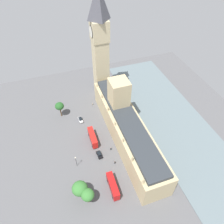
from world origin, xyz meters
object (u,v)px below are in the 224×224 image
object	(u,v)px
parliament_building	(126,126)
car_black_near_tower	(99,154)
clock_tower	(100,46)
street_lamp_slot_10	(76,160)
plane_tree_under_trees	(59,106)
plane_tree_kerbside	(80,189)
pedestrian_midblock	(92,104)
double_decker_bus_far_end	(113,186)
plane_tree_leading	(88,195)
car_white_trailing	(80,120)
pedestrian_by_river_gate	(111,149)
double_decker_bus_corner	(93,137)
pedestrian_opposite_hall	(115,162)

from	to	relation	value
parliament_building	car_black_near_tower	xyz separation A→B (m)	(15.30, 6.79, -6.85)
clock_tower	parliament_building	bearing A→B (deg)	91.82
street_lamp_slot_10	plane_tree_under_trees	bearing A→B (deg)	-87.93
parliament_building	plane_tree_kerbside	size ratio (longest dim) A/B	7.43
plane_tree_kerbside	street_lamp_slot_10	world-z (taller)	plane_tree_kerbside
clock_tower	plane_tree_kerbside	xyz separation A→B (m)	(26.27, 57.19, -25.31)
pedestrian_midblock	double_decker_bus_far_end	bearing A→B (deg)	-109.31
plane_tree_leading	parliament_building	bearing A→B (deg)	-134.51
plane_tree_kerbside	clock_tower	bearing A→B (deg)	-114.67
parliament_building	plane_tree_under_trees	distance (m)	36.64
car_white_trailing	pedestrian_by_river_gate	size ratio (longest dim) A/B	2.60
clock_tower	car_white_trailing	xyz separation A→B (m)	(17.29, 17.47, -30.54)
pedestrian_midblock	plane_tree_kerbside	xyz separation A→B (m)	(18.20, 49.52, 5.40)
car_white_trailing	double_decker_bus_corner	distance (m)	15.26
car_black_near_tower	plane_tree_leading	distance (m)	21.89
pedestrian_opposite_hall	street_lamp_slot_10	world-z (taller)	street_lamp_slot_10
car_black_near_tower	plane_tree_under_trees	size ratio (longest dim) A/B	0.46
pedestrian_opposite_hall	street_lamp_slot_10	size ratio (longest dim) A/B	0.27
car_black_near_tower	double_decker_bus_far_end	xyz separation A→B (m)	(-0.57, 17.02, 1.75)
pedestrian_opposite_hall	plane_tree_under_trees	world-z (taller)	plane_tree_under_trees
pedestrian_by_river_gate	plane_tree_kerbside	distance (m)	25.39
car_black_near_tower	double_decker_bus_far_end	world-z (taller)	double_decker_bus_far_end
parliament_building	plane_tree_leading	world-z (taller)	parliament_building
pedestrian_midblock	plane_tree_kerbside	size ratio (longest dim) A/B	0.18
plane_tree_leading	plane_tree_under_trees	bearing A→B (deg)	-87.64
pedestrian_opposite_hall	car_white_trailing	bearing A→B (deg)	0.91
clock_tower	pedestrian_by_river_gate	bearing A→B (deg)	78.50
pedestrian_opposite_hall	car_black_near_tower	bearing A→B (deg)	26.15
car_white_trailing	double_decker_bus_corner	xyz separation A→B (m)	(-2.62, 14.93, 1.75)
double_decker_bus_far_end	plane_tree_under_trees	world-z (taller)	plane_tree_under_trees
pedestrian_opposite_hall	plane_tree_under_trees	size ratio (longest dim) A/B	0.19
parliament_building	pedestrian_midblock	world-z (taller)	parliament_building
pedestrian_opposite_hall	plane_tree_leading	xyz separation A→B (m)	(15.19, 12.71, 5.19)
double_decker_bus_corner	car_black_near_tower	distance (m)	9.37
clock_tower	plane_tree_kerbside	distance (m)	67.83
plane_tree_under_trees	street_lamp_slot_10	distance (m)	33.12
plane_tree_under_trees	plane_tree_kerbside	xyz separation A→B (m)	(0.11, 46.84, -0.86)
pedestrian_by_river_gate	pedestrian_opposite_hall	bearing A→B (deg)	74.40
parliament_building	pedestrian_midblock	bearing A→B (deg)	-71.32
plane_tree_leading	street_lamp_slot_10	bearing A→B (deg)	-87.08
parliament_building	double_decker_bus_corner	bearing A→B (deg)	-8.66
car_black_near_tower	plane_tree_kerbside	world-z (taller)	plane_tree_kerbside
double_decker_bus_corner	car_black_near_tower	bearing A→B (deg)	93.89
car_black_near_tower	street_lamp_slot_10	size ratio (longest dim) A/B	0.66
car_black_near_tower	plane_tree_under_trees	world-z (taller)	plane_tree_under_trees
pedestrian_midblock	pedestrian_by_river_gate	xyz separation A→B (m)	(0.11, 32.54, 0.02)
car_black_near_tower	street_lamp_slot_10	world-z (taller)	street_lamp_slot_10
pedestrian_midblock	pedestrian_opposite_hall	world-z (taller)	pedestrian_opposite_hall
car_white_trailing	pedestrian_by_river_gate	xyz separation A→B (m)	(-9.11, 22.74, -0.14)
parliament_building	plane_tree_under_trees	xyz separation A→B (m)	(27.27, -24.46, -0.76)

